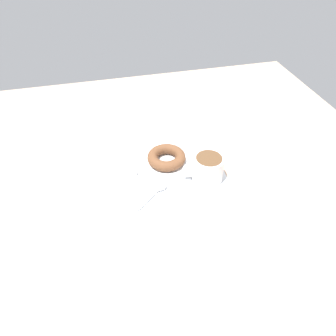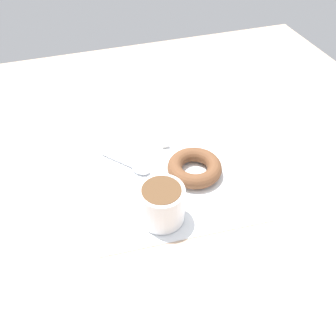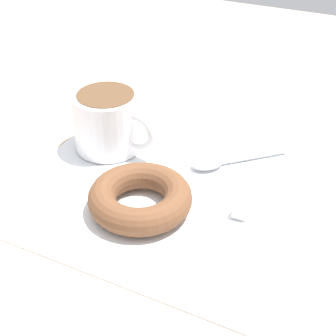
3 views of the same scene
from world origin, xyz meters
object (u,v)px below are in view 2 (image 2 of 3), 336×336
object	(u,v)px
donut	(195,168)
sugar_cube	(164,143)
spoon	(135,167)
coffee_cup	(162,202)

from	to	relation	value
donut	sugar_cube	size ratio (longest dim) A/B	7.22
sugar_cube	spoon	bearing A→B (deg)	-56.75
coffee_cup	sugar_cube	bearing A→B (deg)	161.12
coffee_cup	donut	size ratio (longest dim) A/B	1.00
coffee_cup	spoon	xyz separation A→B (cm)	(-12.91, -1.43, -3.12)
spoon	donut	bearing A→B (deg)	66.44
donut	sugar_cube	bearing A→B (deg)	-162.54
coffee_cup	donut	xyz separation A→B (cm)	(-8.32, 9.10, -2.12)
donut	spoon	xyz separation A→B (cm)	(-4.59, -10.53, -1.00)
spoon	coffee_cup	bearing A→B (deg)	6.33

